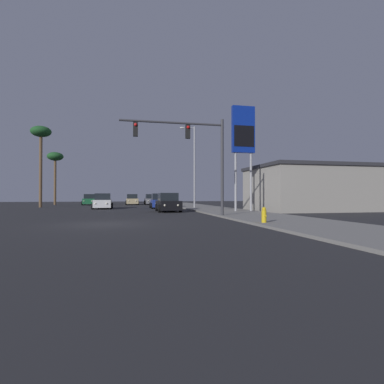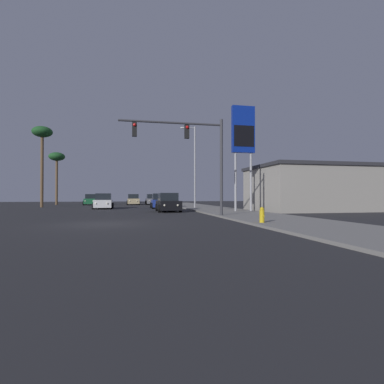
{
  "view_description": "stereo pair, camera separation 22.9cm",
  "coord_description": "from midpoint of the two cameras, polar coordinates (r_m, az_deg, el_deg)",
  "views": [
    {
      "loc": [
        1.04,
        -15.69,
        1.43
      ],
      "look_at": [
        6.74,
        10.8,
        1.77
      ],
      "focal_mm": 28.0,
      "sensor_mm": 36.0,
      "label": 1
    },
    {
      "loc": [
        1.26,
        -15.74,
        1.43
      ],
      "look_at": [
        6.74,
        10.8,
        1.77
      ],
      "focal_mm": 28.0,
      "sensor_mm": 36.0,
      "label": 2
    }
  ],
  "objects": [
    {
      "name": "car_grey",
      "position": [
        48.56,
        -7.5,
        -1.49
      ],
      "size": [
        2.04,
        4.32,
        1.68
      ],
      "rotation": [
        0.0,
        0.0,
        3.15
      ],
      "color": "slate",
      "rests_on": "ground"
    },
    {
      "name": "car_blue",
      "position": [
        34.29,
        -5.97,
        -1.82
      ],
      "size": [
        2.04,
        4.33,
        1.68
      ],
      "rotation": [
        0.0,
        0.0,
        3.12
      ],
      "color": "navy",
      "rests_on": "ground"
    },
    {
      "name": "building_gas_station",
      "position": [
        30.91,
        21.38,
        0.69
      ],
      "size": [
        10.3,
        8.3,
        4.3
      ],
      "color": "gray",
      "rests_on": "ground"
    },
    {
      "name": "car_tan",
      "position": [
        48.51,
        -10.99,
        -1.48
      ],
      "size": [
        2.04,
        4.32,
        1.68
      ],
      "rotation": [
        0.0,
        0.0,
        3.15
      ],
      "color": "tan",
      "rests_on": "ground"
    },
    {
      "name": "fire_hydrant",
      "position": [
        15.05,
        13.61,
        -4.29
      ],
      "size": [
        0.24,
        0.34,
        0.76
      ],
      "color": "gold",
      "rests_on": "sidewalk_right"
    },
    {
      "name": "palm_tree_far",
      "position": [
        51.26,
        -24.24,
        5.7
      ],
      "size": [
        2.4,
        2.4,
        8.18
      ],
      "color": "brown",
      "rests_on": "ground"
    },
    {
      "name": "ground_plane",
      "position": [
        15.82,
        -15.86,
        -5.88
      ],
      "size": [
        120.0,
        120.0,
        0.0
      ],
      "primitive_type": "plane",
      "color": "#28282B"
    },
    {
      "name": "gas_station_sign",
      "position": [
        26.48,
        9.97,
        10.6
      ],
      "size": [
        2.0,
        0.42,
        9.0
      ],
      "color": "#99999E",
      "rests_on": "sidewalk_right"
    },
    {
      "name": "traffic_light_mast",
      "position": [
        20.1,
        0.58,
        8.66
      ],
      "size": [
        6.91,
        0.36,
        6.5
      ],
      "color": "#38383D",
      "rests_on": "sidewalk_right"
    },
    {
      "name": "palm_tree_mid",
      "position": [
        41.73,
        -26.49,
        9.37
      ],
      "size": [
        2.4,
        2.4,
        9.98
      ],
      "color": "brown",
      "rests_on": "ground"
    },
    {
      "name": "car_white",
      "position": [
        34.22,
        -16.33,
        -1.8
      ],
      "size": [
        2.04,
        4.34,
        1.68
      ],
      "rotation": [
        0.0,
        0.0,
        3.17
      ],
      "color": "silver",
      "rests_on": "ground"
    },
    {
      "name": "car_green",
      "position": [
        49.3,
        -18.55,
        -1.45
      ],
      "size": [
        2.04,
        4.34,
        1.68
      ],
      "rotation": [
        0.0,
        0.0,
        3.18
      ],
      "color": "#195933",
      "rests_on": "ground"
    },
    {
      "name": "car_black",
      "position": [
        27.06,
        -4.34,
        -2.12
      ],
      "size": [
        2.04,
        4.33,
        1.68
      ],
      "rotation": [
        0.0,
        0.0,
        3.16
      ],
      "color": "black",
      "rests_on": "ground"
    },
    {
      "name": "sidewalk_right",
      "position": [
        27.07,
        6.33,
        -3.61
      ],
      "size": [
        5.0,
        60.0,
        0.12
      ],
      "color": "gray",
      "rests_on": "ground"
    },
    {
      "name": "street_lamp",
      "position": [
        33.37,
        0.53,
        5.64
      ],
      "size": [
        1.74,
        0.24,
        9.0
      ],
      "color": "#99999E",
      "rests_on": "sidewalk_right"
    }
  ]
}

